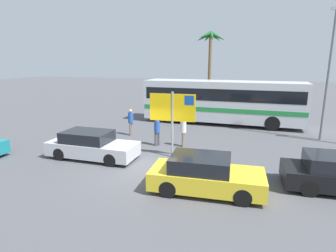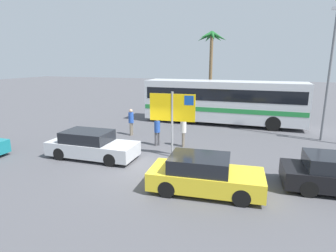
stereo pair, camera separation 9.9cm
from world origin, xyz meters
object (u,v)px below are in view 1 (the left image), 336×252
ferry_sign (173,110)px  car_silver (91,145)px  bus_front_coach (222,100)px  pedestrian_by_bus (157,129)px  car_yellow (205,175)px  pedestrian_crossing_lot (131,120)px  pedestrian_near_sign (183,129)px

ferry_sign → car_silver: 4.30m
bus_front_coach → pedestrian_by_bus: (-2.57, -6.77, -0.86)m
bus_front_coach → car_yellow: 11.51m
ferry_sign → pedestrian_crossing_lot: 5.01m
car_silver → pedestrian_crossing_lot: 4.44m
ferry_sign → pedestrian_by_bus: size_ratio=2.02×
pedestrian_crossing_lot → pedestrian_by_bus: bearing=146.1°
bus_front_coach → pedestrian_by_bus: size_ratio=7.26×
ferry_sign → pedestrian_near_sign: bearing=85.4°
bus_front_coach → pedestrian_crossing_lot: bus_front_coach is taller
bus_front_coach → car_yellow: size_ratio=2.78×
car_silver → pedestrian_by_bus: size_ratio=2.75×
pedestrian_near_sign → pedestrian_crossing_lot: bearing=153.6°
bus_front_coach → car_silver: size_ratio=2.64×
bus_front_coach → car_silver: bus_front_coach is taller
car_silver → pedestrian_near_sign: size_ratio=2.65×
pedestrian_by_bus → pedestrian_crossing_lot: pedestrian_crossing_lot is taller
bus_front_coach → pedestrian_crossing_lot: size_ratio=6.87×
ferry_sign → pedestrian_by_bus: 2.48m
ferry_sign → car_silver: ferry_sign is taller
ferry_sign → car_yellow: size_ratio=0.77×
pedestrian_near_sign → pedestrian_crossing_lot: size_ratio=0.98×
car_yellow → pedestrian_by_bus: (-3.60, 4.64, 0.29)m
bus_front_coach → ferry_sign: (-1.16, -8.26, 0.54)m
pedestrian_crossing_lot → ferry_sign: bearing=140.3°
ferry_sign → car_silver: (-3.69, -1.41, -1.69)m
car_yellow → pedestrian_crossing_lot: size_ratio=2.47×
car_silver → ferry_sign: bearing=19.4°
car_yellow → pedestrian_by_bus: bearing=123.1°
pedestrian_by_bus → ferry_sign: bearing=-2.0°
car_yellow → pedestrian_crossing_lot: pedestrian_crossing_lot is taller
car_silver → pedestrian_by_bus: pedestrian_by_bus is taller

